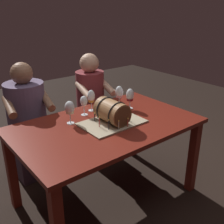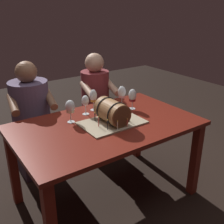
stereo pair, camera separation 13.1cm
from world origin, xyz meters
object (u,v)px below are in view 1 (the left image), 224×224
at_px(wine_glass_rose, 119,93).
at_px(person_seated_right, 91,110).
at_px(dining_table, 106,134).
at_px(wine_glass_white, 70,108).
at_px(wine_glass_amber, 91,97).
at_px(wine_glass_red, 130,96).
at_px(person_seated_left, 28,125).
at_px(barrel_cake, 112,113).
at_px(wine_glass_empty, 84,102).

relative_size(wine_glass_rose, person_seated_right, 0.17).
relative_size(dining_table, wine_glass_white, 7.74).
height_order(wine_glass_amber, person_seated_right, person_seated_right).
bearing_deg(wine_glass_rose, wine_glass_red, -67.77).
xyz_separation_m(wine_glass_amber, person_seated_right, (0.30, 0.46, -0.35)).
xyz_separation_m(wine_glass_rose, person_seated_right, (0.03, 0.53, -0.35)).
relative_size(dining_table, wine_glass_red, 7.77).
relative_size(wine_glass_amber, person_seated_left, 0.17).
relative_size(wine_glass_white, wine_glass_amber, 0.98).
distance_m(barrel_cake, person_seated_right, 0.91).
relative_size(barrel_cake, person_seated_right, 0.44).
bearing_deg(wine_glass_amber, person_seated_left, 133.63).
height_order(wine_glass_white, wine_glass_red, same).
relative_size(barrel_cake, wine_glass_white, 2.64).
bearing_deg(wine_glass_white, person_seated_left, 103.83).
distance_m(dining_table, wine_glass_amber, 0.39).
bearing_deg(wine_glass_amber, wine_glass_white, -157.32).
relative_size(barrel_cake, wine_glass_amber, 2.58).
bearing_deg(wine_glass_empty, wine_glass_rose, -4.26).
distance_m(person_seated_left, person_seated_right, 0.74).
relative_size(wine_glass_white, wine_glass_empty, 1.10).
xyz_separation_m(barrel_cake, wine_glass_red, (0.34, 0.16, 0.04)).
bearing_deg(person_seated_left, wine_glass_amber, -46.37).
relative_size(barrel_cake, wine_glass_red, 2.65).
height_order(dining_table, barrel_cake, barrel_cake).
relative_size(wine_glass_red, wine_glass_empty, 1.10).
distance_m(barrel_cake, wine_glass_empty, 0.30).
bearing_deg(wine_glass_white, wine_glass_rose, 5.14).
bearing_deg(wine_glass_amber, wine_glass_empty, -157.70).
height_order(wine_glass_white, wine_glass_rose, wine_glass_rose).
relative_size(wine_glass_empty, person_seated_right, 0.15).
distance_m(barrel_cake, wine_glass_amber, 0.34).
height_order(dining_table, wine_glass_red, wine_glass_red).
xyz_separation_m(dining_table, wine_glass_white, (-0.23, 0.19, 0.23)).
distance_m(wine_glass_rose, wine_glass_empty, 0.38).
relative_size(wine_glass_amber, wine_glass_rose, 0.98).
distance_m(wine_glass_red, wine_glass_empty, 0.44).
xyz_separation_m(wine_glass_white, wine_glass_empty, (0.19, 0.08, -0.01)).
bearing_deg(wine_glass_rose, barrel_cake, -138.42).
height_order(wine_glass_red, person_seated_right, person_seated_right).
bearing_deg(barrel_cake, person_seated_right, 67.61).
distance_m(wine_glass_white, wine_glass_empty, 0.20).
distance_m(barrel_cake, person_seated_left, 0.93).
xyz_separation_m(barrel_cake, person_seated_left, (-0.41, 0.79, -0.27)).
relative_size(wine_glass_white, wine_glass_red, 1.00).
relative_size(wine_glass_amber, wine_glass_empty, 1.13).
height_order(dining_table, person_seated_right, person_seated_right).
bearing_deg(person_seated_right, person_seated_left, 179.95).
bearing_deg(dining_table, wine_glass_rose, 35.06).
distance_m(barrel_cake, wine_glass_white, 0.34).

